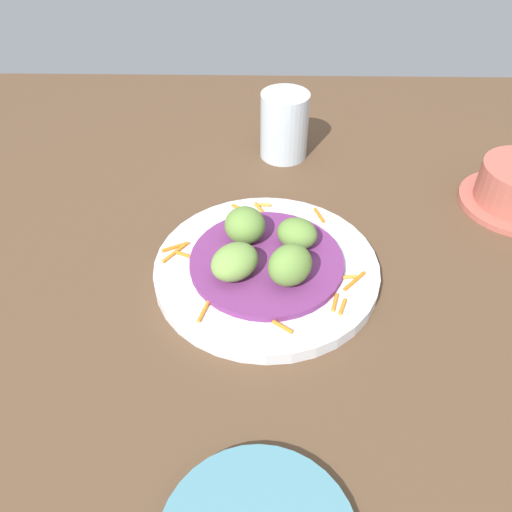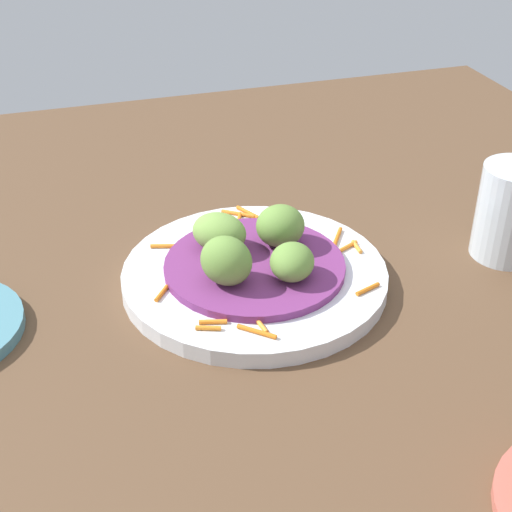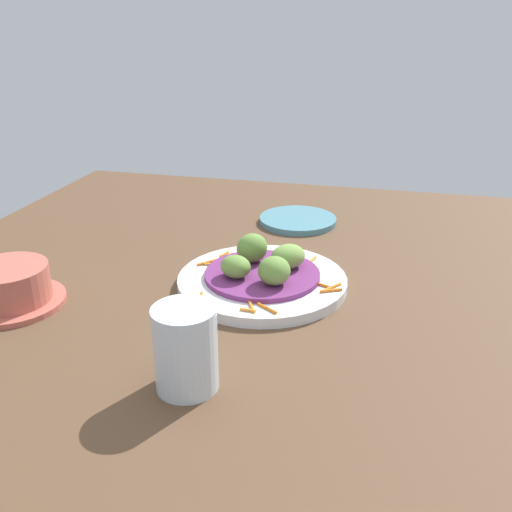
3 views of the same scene
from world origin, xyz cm
name	(u,v)px [view 1 (image 1 of 3)]	position (x,y,z in cm)	size (l,w,h in cm)	color
table_surface	(287,285)	(0.00, 0.00, 1.00)	(110.00, 110.00, 2.00)	brown
main_plate	(266,269)	(0.72, 2.40, 2.79)	(25.19, 25.19, 1.58)	silver
cabbage_bed	(267,261)	(0.72, 2.40, 3.96)	(17.14, 17.14, 0.76)	#702D6B
carrot_garnish	(260,256)	(1.83, 3.20, 3.78)	(21.26, 22.88, 0.40)	orange
guac_scoop_left	(297,233)	(3.22, -0.98, 5.97)	(4.61, 4.03, 3.28)	olive
guac_scoop_center	(245,225)	(4.09, 4.90, 6.36)	(4.76, 4.60, 4.06)	olive
guac_scoop_right	(235,262)	(-1.79, 5.78, 6.16)	(4.33, 5.42, 3.65)	#759E47
guac_scoop_back	(291,265)	(-2.66, -0.10, 6.61)	(4.13, 4.87, 4.54)	olive
water_glass	(285,126)	(26.52, -0.10, 6.80)	(6.92, 6.92, 9.60)	silver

